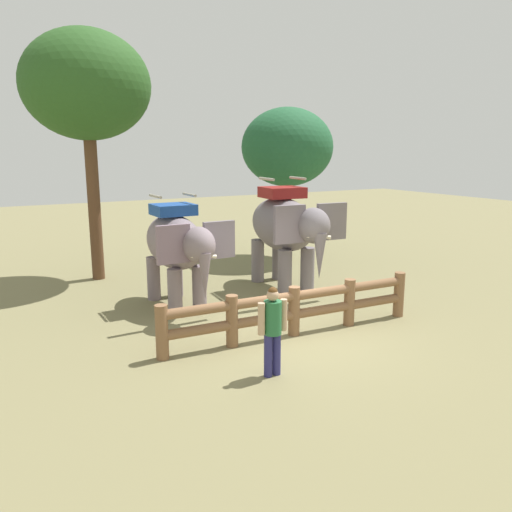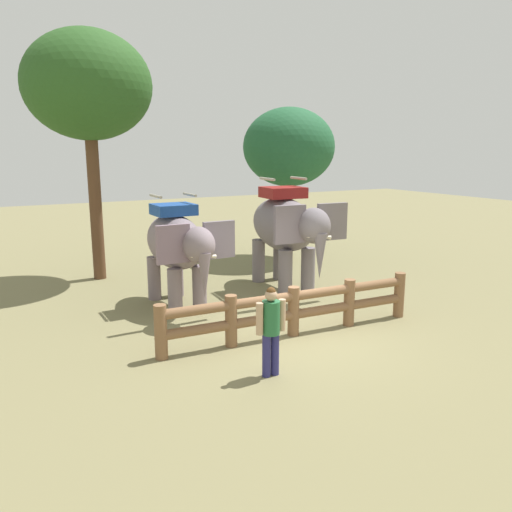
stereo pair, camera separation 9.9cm
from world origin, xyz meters
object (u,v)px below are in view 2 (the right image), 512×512
log_fence (294,308)px  tourist_woman_in_black (271,325)px  elephant_near_left (178,245)px  tree_far_left (88,87)px  tree_back_center (289,148)px  elephant_center (287,228)px

log_fence → tourist_woman_in_black: 2.05m
elephant_near_left → log_fence: bearing=-64.3°
log_fence → tourist_woman_in_black: tourist_woman_in_black is taller
tree_far_left → tree_back_center: size_ratio=1.36×
elephant_center → tree_back_center: 4.71m
tree_far_left → tourist_woman_in_black: bearing=-82.0°
log_fence → tree_far_left: bearing=110.5°
elephant_near_left → tree_far_left: tree_far_left is taller
elephant_near_left → tree_far_left: bearing=106.2°
elephant_center → tree_back_center: bearing=57.6°
elephant_center → tree_far_left: tree_far_left is taller
log_fence → elephant_near_left: 3.44m
log_fence → tree_back_center: (4.02, 6.71, 3.28)m
elephant_near_left → elephant_center: (3.21, 0.19, 0.17)m
elephant_near_left → tourist_woman_in_black: 4.49m
log_fence → elephant_near_left: size_ratio=1.83×
log_fence → elephant_center: size_ratio=1.63×
log_fence → tree_far_left: size_ratio=0.83×
elephant_center → log_fence: bearing=-119.2°
log_fence → tourist_woman_in_black: size_ratio=3.72×
tree_far_left → tree_back_center: bearing=-1.4°
tree_back_center → elephant_near_left: bearing=-145.7°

